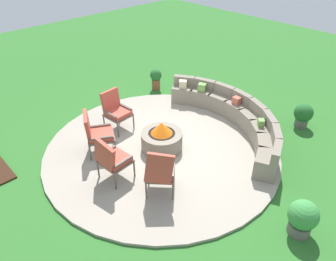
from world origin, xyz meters
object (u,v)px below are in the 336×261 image
(fire_pit, at_px, (162,138))
(lounge_chair_front_right, at_px, (96,132))
(lounge_chair_back_left, at_px, (112,158))
(lounge_chair_back_right, at_px, (160,171))
(potted_plant_2, at_px, (156,78))
(potted_plant_1, at_px, (303,217))
(lounge_chair_front_left, at_px, (115,109))
(curved_stone_bench, at_px, (233,116))
(potted_plant_0, at_px, (303,115))

(fire_pit, height_order, lounge_chair_front_right, lounge_chair_front_right)
(lounge_chair_back_left, xyz_separation_m, lounge_chair_back_right, (0.94, 0.44, 0.01))
(potted_plant_2, bearing_deg, lounge_chair_back_right, -40.79)
(fire_pit, relative_size, potted_plant_1, 1.39)
(fire_pit, distance_m, lounge_chair_front_left, 1.48)
(potted_plant_1, bearing_deg, lounge_chair_front_right, -163.51)
(lounge_chair_back_right, relative_size, potted_plant_1, 1.55)
(lounge_chair_back_left, relative_size, potted_plant_1, 1.49)
(lounge_chair_front_left, relative_size, potted_plant_1, 1.46)
(lounge_chair_back_right, xyz_separation_m, potted_plant_1, (2.33, 1.12, -0.23))
(lounge_chair_back_right, distance_m, potted_plant_1, 2.60)
(curved_stone_bench, relative_size, lounge_chair_front_right, 3.93)
(lounge_chair_front_left, bearing_deg, lounge_chair_back_left, 47.20)
(potted_plant_1, bearing_deg, curved_stone_bench, 146.88)
(fire_pit, relative_size, potted_plant_0, 1.48)
(curved_stone_bench, distance_m, lounge_chair_front_right, 3.43)
(lounge_chair_back_left, bearing_deg, potted_plant_1, 20.31)
(lounge_chair_front_right, bearing_deg, curved_stone_bench, 94.46)
(potted_plant_0, xyz_separation_m, potted_plant_2, (-4.27, -1.27, 0.02))
(curved_stone_bench, xyz_separation_m, potted_plant_0, (1.19, 1.38, -0.01))
(curved_stone_bench, height_order, potted_plant_1, curved_stone_bench)
(curved_stone_bench, height_order, lounge_chair_back_left, lounge_chair_back_left)
(curved_stone_bench, height_order, potted_plant_0, curved_stone_bench)
(fire_pit, distance_m, lounge_chair_back_left, 1.47)
(lounge_chair_back_right, bearing_deg, lounge_chair_back_left, 161.40)
(fire_pit, xyz_separation_m, lounge_chair_front_right, (-0.89, -1.16, 0.27))
(lounge_chair_back_left, height_order, potted_plant_0, lounge_chair_back_left)
(lounge_chair_back_right, bearing_deg, fire_pit, 92.73)
(fire_pit, distance_m, lounge_chair_back_right, 1.48)
(fire_pit, height_order, lounge_chair_back_right, lounge_chair_back_right)
(lounge_chair_back_right, bearing_deg, curved_stone_bench, 55.83)
(lounge_chair_back_right, height_order, potted_plant_2, lounge_chair_back_right)
(lounge_chair_front_right, height_order, potted_plant_1, lounge_chair_front_right)
(potted_plant_1, xyz_separation_m, potted_plant_2, (-5.89, 1.95, -0.00))
(lounge_chair_front_left, height_order, lounge_chair_back_right, lounge_chair_back_right)
(lounge_chair_front_right, relative_size, potted_plant_0, 1.62)
(potted_plant_1, bearing_deg, lounge_chair_back_left, -154.64)
(lounge_chair_front_right, distance_m, potted_plant_0, 5.21)
(fire_pit, xyz_separation_m, lounge_chair_back_left, (0.11, -1.45, 0.27))
(lounge_chair_back_left, distance_m, potted_plant_1, 3.63)
(fire_pit, distance_m, curved_stone_bench, 2.03)
(lounge_chair_front_right, xyz_separation_m, potted_plant_1, (4.27, 1.26, -0.23))
(lounge_chair_front_right, relative_size, lounge_chair_back_left, 1.02)
(curved_stone_bench, height_order, lounge_chair_back_right, lounge_chair_back_right)
(fire_pit, bearing_deg, lounge_chair_front_left, -170.40)
(fire_pit, height_order, potted_plant_1, fire_pit)
(lounge_chair_back_left, bearing_deg, curved_stone_bench, 77.16)
(lounge_chair_front_right, relative_size, potted_plant_2, 1.61)
(lounge_chair_front_right, distance_m, lounge_chair_back_right, 1.94)
(fire_pit, relative_size, lounge_chair_front_right, 0.91)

